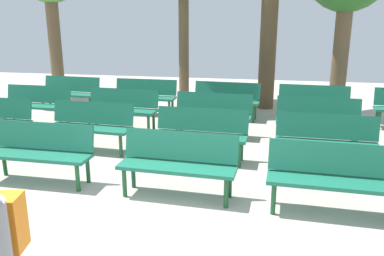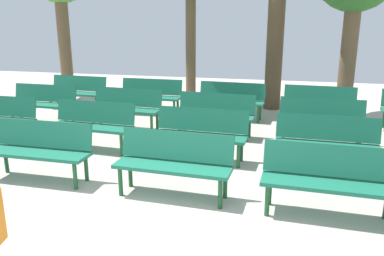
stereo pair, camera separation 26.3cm
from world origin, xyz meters
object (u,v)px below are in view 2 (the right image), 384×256
(bench_r1_c1, at_px, (93,122))
(bench_r1_c2, at_px, (201,131))
(bench_r2_c0, at_px, (43,101))
(bench_r3_c2, at_px, (231,98))
(bench_r1_c3, at_px, (327,140))
(bench_r2_c3, at_px, (321,118))
(bench_r2_c1, at_px, (126,106))
(bench_r3_c1, at_px, (150,94))
(bench_r3_c3, at_px, (319,103))
(bench_r2_c2, at_px, (216,112))
(bench_r0_c2, at_px, (174,160))
(bench_r3_c0, at_px, (77,90))
(bench_r0_c1, at_px, (40,147))
(bench_r0_c3, at_px, (328,177))
(tree_2, at_px, (275,46))

(bench_r1_c1, height_order, bench_r1_c2, same)
(bench_r2_c0, height_order, bench_r3_c2, same)
(bench_r1_c3, bearing_deg, bench_r2_c3, 90.56)
(bench_r1_c2, xyz_separation_m, bench_r3_c2, (0.10, 2.99, 0.00))
(bench_r2_c0, height_order, bench_r2_c1, same)
(bench_r3_c1, distance_m, bench_r3_c3, 4.13)
(bench_r2_c0, distance_m, bench_r2_c2, 4.13)
(bench_r3_c1, relative_size, bench_r3_c3, 0.99)
(bench_r0_c2, height_order, bench_r1_c2, same)
(bench_r3_c0, height_order, bench_r3_c2, same)
(bench_r2_c1, xyz_separation_m, bench_r3_c0, (-2.04, 1.54, 0.00))
(bench_r1_c1, relative_size, bench_r2_c3, 1.01)
(bench_r3_c1, height_order, bench_r3_c2, same)
(bench_r0_c2, xyz_separation_m, bench_r1_c3, (2.11, 1.44, 0.00))
(bench_r2_c0, bearing_deg, bench_r3_c3, 12.44)
(bench_r1_c2, relative_size, bench_r3_c0, 1.00)
(bench_r0_c1, relative_size, bench_r0_c3, 0.99)
(bench_r3_c0, xyz_separation_m, bench_r3_c1, (2.10, -0.07, 0.00))
(bench_r2_c0, xyz_separation_m, bench_r3_c0, (0.05, 1.50, 0.00))
(bench_r0_c3, xyz_separation_m, bench_r1_c1, (-4.03, 1.72, 0.00))
(bench_r0_c3, height_order, bench_r3_c2, same)
(bench_r0_c3, xyz_separation_m, bench_r2_c1, (-3.98, 3.22, 0.00))
(bench_r2_c2, xyz_separation_m, bench_r2_c3, (2.09, -0.07, 0.00))
(bench_r1_c2, height_order, bench_r3_c0, same)
(bench_r2_c3, height_order, bench_r3_c0, same)
(bench_r0_c1, xyz_separation_m, bench_r3_c0, (-1.92, 4.55, 0.00))
(bench_r2_c0, distance_m, bench_r2_c3, 6.21)
(bench_r3_c3, bearing_deg, bench_r2_c3, -89.46)
(bench_r0_c3, height_order, bench_r3_c1, same)
(bench_r0_c1, height_order, bench_r3_c0, same)
(bench_r1_c2, xyz_separation_m, bench_r2_c0, (-4.13, 1.64, 0.00))
(bench_r2_c3, height_order, bench_r3_c2, same)
(bench_r2_c2, xyz_separation_m, tree_2, (1.03, 2.89, 1.18))
(bench_r2_c1, bearing_deg, bench_r1_c2, -34.76)
(bench_r1_c3, distance_m, tree_2, 4.69)
(bench_r1_c1, height_order, bench_r1_c3, same)
(bench_r2_c0, bearing_deg, bench_r1_c3, -14.42)
(bench_r2_c1, distance_m, bench_r2_c3, 4.12)
(bench_r2_c1, height_order, bench_r3_c1, same)
(bench_r1_c3, bearing_deg, bench_r0_c3, -92.58)
(bench_r2_c3, xyz_separation_m, bench_r3_c1, (-4.06, 1.66, 0.00))
(bench_r2_c0, distance_m, bench_r2_c1, 2.09)
(bench_r3_c0, bearing_deg, bench_r2_c1, -33.26)
(bench_r2_c1, bearing_deg, bench_r0_c2, -53.81)
(bench_r0_c3, relative_size, bench_r1_c2, 1.00)
(bench_r1_c1, bearing_deg, bench_r0_c1, -89.46)
(bench_r0_c2, bearing_deg, tree_2, 82.27)
(bench_r0_c3, distance_m, bench_r2_c0, 6.89)
(bench_r0_c3, xyz_separation_m, bench_r2_c3, (0.14, 3.02, 0.00))
(bench_r0_c2, height_order, bench_r0_c3, same)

